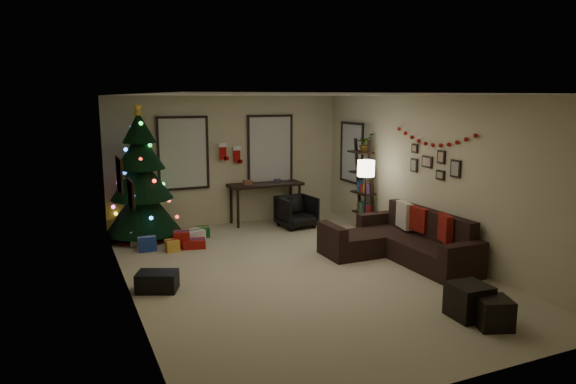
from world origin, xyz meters
The scene contains 29 objects.
floor centered at (0.00, 0.00, 0.00)m, with size 7.00×7.00×0.00m, color tan.
ceiling centered at (0.00, 0.00, 2.70)m, with size 7.00×7.00×0.00m, color white.
wall_back centered at (0.00, 3.50, 1.35)m, with size 5.00×5.00×0.00m, color beige.
wall_front centered at (0.00, -3.50, 1.35)m, with size 5.00×5.00×0.00m, color beige.
wall_left centered at (-2.50, 0.00, 1.35)m, with size 7.00×7.00×0.00m, color beige.
wall_right centered at (2.50, 0.00, 1.35)m, with size 7.00×7.00×0.00m, color beige.
window_back_left centered at (-0.95, 3.47, 1.55)m, with size 1.05×0.06×1.50m.
window_back_right centered at (0.95, 3.47, 1.55)m, with size 1.05×0.06×1.50m.
window_right_wall centered at (2.47, 2.55, 1.50)m, with size 0.06×0.90×1.30m.
christmas_tree centered at (-1.87, 2.96, 1.08)m, with size 1.41×1.41×2.62m.
presents centered at (-1.44, 2.28, 0.12)m, with size 1.50×1.01×0.30m.
sofa centered at (1.87, -0.09, 0.27)m, with size 1.68×2.46×0.82m.
pillow_red_a centered at (2.21, -0.73, 0.64)m, with size 0.11×0.43×0.43m, color maroon.
pillow_red_b centered at (2.21, -0.09, 0.64)m, with size 0.11×0.40×0.40m, color maroon.
pillow_cream centered at (2.21, 0.31, 0.63)m, with size 0.13×0.46×0.46m, color #C1B39C.
ottoman_near centered at (1.19, -2.40, 0.21)m, with size 0.44×0.44×0.42m, color black.
ottoman_far centered at (1.25, -2.73, 0.18)m, with size 0.38×0.38×0.36m, color black.
desk centered at (0.74, 3.22, 0.76)m, with size 1.59×0.57×0.86m.
desk_chair centered at (1.17, 2.57, 0.33)m, with size 0.64×0.60×0.66m, color black.
bookshelf centered at (2.30, 1.79, 0.90)m, with size 0.30×0.55×1.86m.
potted_plant centered at (2.30, 1.79, 1.83)m, with size 0.47×0.41×0.52m, color #4C4C4C.
floor_lamp centered at (1.95, 1.19, 1.26)m, with size 0.32×0.32×1.51m.
art_map centered at (-2.48, 0.82, 1.56)m, with size 0.04×0.60×0.50m.
art_abstract centered at (-2.48, -0.38, 1.48)m, with size 0.04×0.45×0.35m.
gallery centered at (2.48, -0.07, 1.57)m, with size 0.03×1.25×0.54m.
garland centered at (2.45, -0.06, 2.00)m, with size 0.08×1.90×0.30m, color #A5140C, non-canonical shape.
stocking_left centered at (-0.14, 3.35, 1.56)m, with size 0.20×0.05×0.36m.
stocking_right centered at (0.19, 3.43, 1.48)m, with size 0.20×0.05×0.36m.
storage_bin centered at (-2.14, 0.06, 0.14)m, with size 0.55×0.37×0.27m, color black.
Camera 1 is at (-3.28, -7.00, 2.66)m, focal length 32.50 mm.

